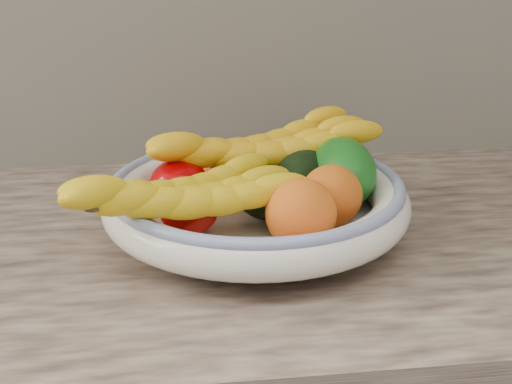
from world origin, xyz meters
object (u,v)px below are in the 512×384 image
object	(u,v)px
green_mango	(342,172)
banana_bunch_front	(184,202)
fruit_bowl	(256,200)
banana_bunch_back	(262,155)

from	to	relation	value
green_mango	banana_bunch_front	bearing A→B (deg)	-161.22
green_mango	banana_bunch_front	xyz separation A→B (m)	(-0.21, -0.10, 0.01)
fruit_bowl	green_mango	bearing A→B (deg)	8.87
green_mango	banana_bunch_back	size ratio (longest dim) A/B	0.37
fruit_bowl	green_mango	world-z (taller)	green_mango
banana_bunch_front	banana_bunch_back	bearing A→B (deg)	29.08
banana_bunch_back	banana_bunch_front	size ratio (longest dim) A/B	1.12
fruit_bowl	banana_bunch_back	bearing A→B (deg)	75.28
banana_bunch_back	banana_bunch_front	xyz separation A→B (m)	(-0.11, -0.14, -0.01)
green_mango	banana_bunch_front	world-z (taller)	green_mango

